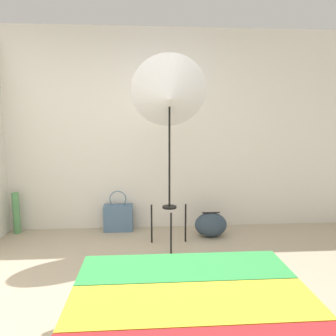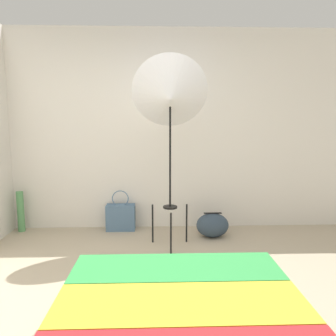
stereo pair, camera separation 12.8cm
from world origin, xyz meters
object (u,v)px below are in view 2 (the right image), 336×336
at_px(tote_bag, 121,217).
at_px(paper_roll, 21,212).
at_px(photo_umbrella, 170,96).
at_px(duffel_bag, 212,225).

xyz_separation_m(tote_bag, paper_roll, (-1.29, -0.01, 0.09)).
height_order(photo_umbrella, paper_roll, photo_umbrella).
relative_size(duffel_bag, paper_roll, 0.76).
height_order(tote_bag, duffel_bag, tote_bag).
distance_m(tote_bag, paper_roll, 1.29).
bearing_deg(paper_roll, photo_umbrella, -16.43).
bearing_deg(photo_umbrella, paper_roll, 163.57).
bearing_deg(duffel_bag, tote_bag, 165.58).
bearing_deg(tote_bag, photo_umbrella, -42.38).
relative_size(photo_umbrella, tote_bag, 4.02).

